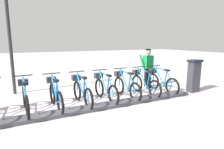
% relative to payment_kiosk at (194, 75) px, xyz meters
% --- Properties ---
extents(ground_plane, '(60.00, 60.00, 0.00)m').
position_rel_payment_kiosk_xyz_m(ground_plane, '(-0.05, 5.01, -0.67)').
color(ground_plane, silver).
extents(dock_rail_base, '(0.44, 8.92, 0.10)m').
position_rel_payment_kiosk_xyz_m(dock_rail_base, '(-0.05, 5.01, -0.62)').
color(dock_rail_base, '#47474C').
rests_on(dock_rail_base, ground).
extents(payment_kiosk, '(0.36, 0.52, 1.28)m').
position_rel_payment_kiosk_xyz_m(payment_kiosk, '(0.00, 0.00, 0.00)').
color(payment_kiosk, '#38383D').
rests_on(payment_kiosk, ground).
extents(bike_docked_0, '(1.72, 0.54, 1.02)m').
position_rel_payment_kiosk_xyz_m(bike_docked_0, '(0.57, 1.15, -0.24)').
color(bike_docked_0, black).
rests_on(bike_docked_0, ground).
extents(bike_docked_1, '(1.72, 0.54, 1.02)m').
position_rel_payment_kiosk_xyz_m(bike_docked_1, '(0.57, 1.96, -0.24)').
color(bike_docked_1, black).
rests_on(bike_docked_1, ground).
extents(bike_docked_2, '(1.72, 0.54, 1.02)m').
position_rel_payment_kiosk_xyz_m(bike_docked_2, '(0.57, 2.77, -0.24)').
color(bike_docked_2, black).
rests_on(bike_docked_2, ground).
extents(bike_docked_3, '(1.72, 0.54, 1.02)m').
position_rel_payment_kiosk_xyz_m(bike_docked_3, '(0.57, 3.59, -0.24)').
color(bike_docked_3, black).
rests_on(bike_docked_3, ground).
extents(bike_docked_4, '(1.72, 0.54, 1.02)m').
position_rel_payment_kiosk_xyz_m(bike_docked_4, '(0.57, 4.40, -0.24)').
color(bike_docked_4, black).
rests_on(bike_docked_4, ground).
extents(bike_docked_5, '(1.72, 0.54, 1.02)m').
position_rel_payment_kiosk_xyz_m(bike_docked_5, '(0.57, 5.21, -0.24)').
color(bike_docked_5, black).
rests_on(bike_docked_5, ground).
extents(bike_docked_6, '(1.72, 0.54, 1.02)m').
position_rel_payment_kiosk_xyz_m(bike_docked_6, '(0.57, 6.02, -0.24)').
color(bike_docked_6, black).
rests_on(bike_docked_6, ground).
extents(worker_near_rack, '(0.48, 0.65, 1.66)m').
position_rel_payment_kiosk_xyz_m(worker_near_rack, '(1.47, 1.12, 0.24)').
color(worker_near_rack, white).
rests_on(worker_near_rack, ground).
extents(lamp_post, '(0.32, 0.32, 3.83)m').
position_rel_payment_kiosk_xyz_m(lamp_post, '(2.86, 6.34, 1.85)').
color(lamp_post, '#2D2D33').
rests_on(lamp_post, ground).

